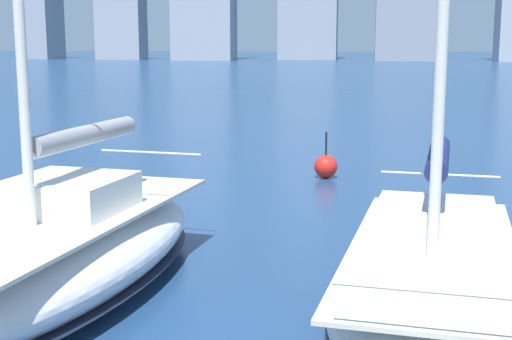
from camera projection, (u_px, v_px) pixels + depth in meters
sailboat_navy at (432, 277)px, 10.37m from camera, size 3.70×7.50×12.59m
sailboat_grey at (57, 253)px, 11.34m from camera, size 4.03×8.46×9.60m
channel_buoy at (326, 166)px, 21.45m from camera, size 0.70×0.70×1.40m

